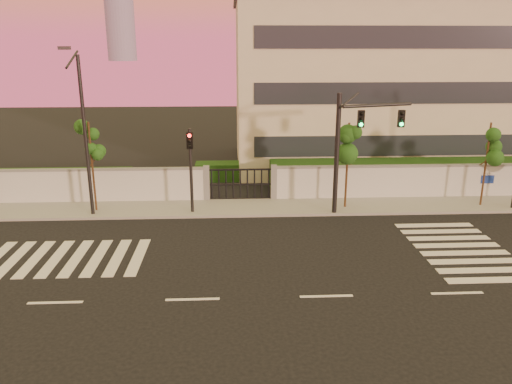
# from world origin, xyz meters

# --- Properties ---
(ground) EXTENTS (120.00, 120.00, 0.00)m
(ground) POSITION_xyz_m (0.00, 0.00, 0.00)
(ground) COLOR black
(ground) RESTS_ON ground
(sidewalk) EXTENTS (60.00, 3.00, 0.15)m
(sidewalk) POSITION_xyz_m (0.00, 10.50, 0.07)
(sidewalk) COLOR gray
(sidewalk) RESTS_ON ground
(perimeter_wall) EXTENTS (60.00, 0.36, 2.20)m
(perimeter_wall) POSITION_xyz_m (0.10, 12.00, 1.07)
(perimeter_wall) COLOR silver
(perimeter_wall) RESTS_ON ground
(hedge_row) EXTENTS (41.00, 4.25, 1.80)m
(hedge_row) POSITION_xyz_m (1.17, 14.74, 0.82)
(hedge_row) COLOR black
(hedge_row) RESTS_ON ground
(institutional_building) EXTENTS (24.40, 12.40, 12.25)m
(institutional_building) POSITION_xyz_m (9.00, 21.99, 6.16)
(institutional_building) COLOR beige
(institutional_building) RESTS_ON ground
(road_markings) EXTENTS (57.00, 7.62, 0.02)m
(road_markings) POSITION_xyz_m (-1.58, 3.76, 0.01)
(road_markings) COLOR silver
(road_markings) RESTS_ON ground
(street_tree_c) EXTENTS (1.36, 1.08, 5.09)m
(street_tree_c) POSITION_xyz_m (-11.09, 10.29, 3.74)
(street_tree_c) COLOR #382314
(street_tree_c) RESTS_ON ground
(street_tree_d) EXTENTS (1.51, 1.20, 4.96)m
(street_tree_d) POSITION_xyz_m (2.97, 10.21, 3.65)
(street_tree_d) COLOR #382314
(street_tree_d) RESTS_ON ground
(street_tree_e) EXTENTS (1.38, 1.10, 4.92)m
(street_tree_e) POSITION_xyz_m (10.88, 10.15, 3.62)
(street_tree_e) COLOR #382314
(street_tree_e) RESTS_ON ground
(traffic_signal_main) EXTENTS (4.15, 1.32, 6.65)m
(traffic_signal_main) POSITION_xyz_m (2.97, 9.23, 4.21)
(traffic_signal_main) COLOR black
(traffic_signal_main) RESTS_ON ground
(traffic_signal_secondary) EXTENTS (0.37, 0.35, 4.79)m
(traffic_signal_secondary) POSITION_xyz_m (-5.71, 9.71, 3.04)
(traffic_signal_secondary) COLOR black
(traffic_signal_secondary) RESTS_ON ground
(streetlight_west) EXTENTS (0.54, 2.16, 8.98)m
(streetlight_west) POSITION_xyz_m (-11.14, 9.46, 4.85)
(streetlight_west) COLOR black
(streetlight_west) RESTS_ON ground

